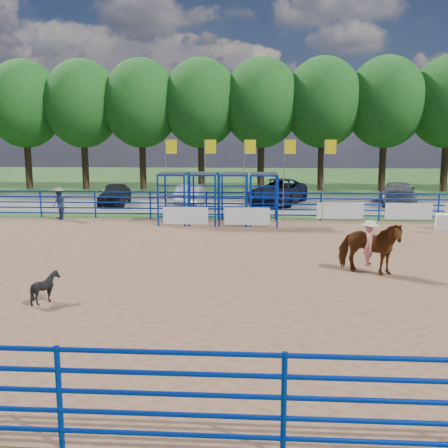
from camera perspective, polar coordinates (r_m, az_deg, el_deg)
The scene contains 13 objects.
ground at distance 16.60m, azimuth 4.93°, elevation -5.06°, with size 120.00×120.00×0.00m, color #365F26.
arena_dirt at distance 16.60m, azimuth 4.93°, elevation -5.03°, with size 30.00×20.00×0.02m, color #936849.
gravel_strip at distance 33.32m, azimuth 4.32°, elevation 2.35°, with size 40.00×10.00×0.01m, color slate.
horse_and_rider at distance 16.26m, azimuth 16.27°, elevation -2.39°, with size 2.19×1.61×2.32m.
calf at distance 13.80m, azimuth -19.72°, elevation -6.82°, with size 0.65×0.73×0.81m, color black.
spectator_cowboy at distance 27.71m, azimuth -18.33°, elevation 2.19°, with size 0.96×0.98×1.65m.
car_a at distance 33.27m, azimuth -12.38°, elevation 3.39°, with size 1.69×4.20×1.43m, color black.
car_b at distance 31.98m, azimuth -3.77°, elevation 3.31°, with size 1.46×4.19×1.38m, color gray.
car_c at distance 33.15m, azimuth 6.20°, elevation 3.72°, with size 2.72×5.91×1.64m, color black.
car_d at distance 34.33m, azimuth 19.24°, elevation 3.33°, with size 2.12×5.20×1.51m, color #5C5C5E.
perimeter_fence at distance 16.43m, azimuth 4.96°, elevation -2.53°, with size 30.10×20.10×1.50m.
chute_assembly at distance 25.11m, azimuth 0.20°, elevation 2.89°, with size 19.32×2.41×4.20m.
treeline at distance 42.19m, azimuth 4.32°, elevation 14.11°, with size 56.40×6.40×11.24m.
Camera 1 is at (-0.39, -16.06, 4.19)m, focal length 40.00 mm.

